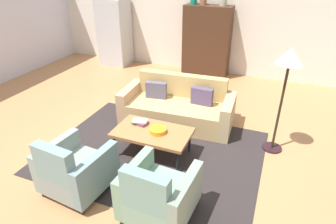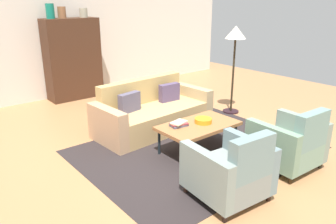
{
  "view_description": "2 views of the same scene",
  "coord_description": "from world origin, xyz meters",
  "px_view_note": "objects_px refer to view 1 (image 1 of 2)",
  "views": [
    {
      "loc": [
        1.81,
        -3.69,
        2.82
      ],
      "look_at": [
        0.22,
        0.26,
        0.54
      ],
      "focal_mm": 30.77,
      "sensor_mm": 36.0,
      "label": 1
    },
    {
      "loc": [
        -3.12,
        -3.52,
        2.22
      ],
      "look_at": [
        -0.13,
        0.15,
        0.59
      ],
      "focal_mm": 35.45,
      "sensor_mm": 36.0,
      "label": 2
    }
  ],
  "objects_px": {
    "fruit_bowl": "(158,130)",
    "vase_small": "(223,2)",
    "armchair_right": "(157,196)",
    "vase_round": "(203,0)",
    "refrigerator": "(115,32)",
    "floor_lamp": "(289,66)",
    "couch": "(178,107)",
    "armchair_left": "(74,171)",
    "coffee_table": "(152,133)",
    "book_stack": "(140,122)",
    "cabinet": "(207,41)"
  },
  "relations": [
    {
      "from": "fruit_bowl",
      "to": "vase_small",
      "type": "relative_size",
      "value": 1.31
    },
    {
      "from": "armchair_right",
      "to": "vase_round",
      "type": "relative_size",
      "value": 3.65
    },
    {
      "from": "refrigerator",
      "to": "floor_lamp",
      "type": "bearing_deg",
      "value": -31.58
    },
    {
      "from": "floor_lamp",
      "to": "couch",
      "type": "bearing_deg",
      "value": 170.3
    },
    {
      "from": "couch",
      "to": "refrigerator",
      "type": "height_order",
      "value": "refrigerator"
    },
    {
      "from": "couch",
      "to": "armchair_left",
      "type": "distance_m",
      "value": 2.43
    },
    {
      "from": "vase_small",
      "to": "coffee_table",
      "type": "bearing_deg",
      "value": -92.12
    },
    {
      "from": "fruit_bowl",
      "to": "book_stack",
      "type": "xyz_separation_m",
      "value": [
        -0.38,
        0.13,
        -0.0
      ]
    },
    {
      "from": "vase_round",
      "to": "vase_small",
      "type": "bearing_deg",
      "value": 0.0
    },
    {
      "from": "cabinet",
      "to": "armchair_left",
      "type": "bearing_deg",
      "value": -94.53
    },
    {
      "from": "cabinet",
      "to": "coffee_table",
      "type": "bearing_deg",
      "value": -86.95
    },
    {
      "from": "coffee_table",
      "to": "refrigerator",
      "type": "distance_m",
      "value": 4.8
    },
    {
      "from": "coffee_table",
      "to": "armchair_left",
      "type": "relative_size",
      "value": 1.36
    },
    {
      "from": "cabinet",
      "to": "vase_small",
      "type": "bearing_deg",
      "value": -0.77
    },
    {
      "from": "book_stack",
      "to": "vase_round",
      "type": "height_order",
      "value": "vase_round"
    },
    {
      "from": "vase_round",
      "to": "floor_lamp",
      "type": "distance_m",
      "value": 3.72
    },
    {
      "from": "fruit_bowl",
      "to": "floor_lamp",
      "type": "distance_m",
      "value": 2.14
    },
    {
      "from": "coffee_table",
      "to": "armchair_left",
      "type": "bearing_deg",
      "value": -117.46
    },
    {
      "from": "couch",
      "to": "coffee_table",
      "type": "distance_m",
      "value": 1.19
    },
    {
      "from": "armchair_left",
      "to": "vase_small",
      "type": "relative_size",
      "value": 4.39
    },
    {
      "from": "armchair_right",
      "to": "book_stack",
      "type": "distance_m",
      "value": 1.57
    },
    {
      "from": "armchair_right",
      "to": "vase_round",
      "type": "bearing_deg",
      "value": 103.96
    },
    {
      "from": "book_stack",
      "to": "vase_round",
      "type": "xyz_separation_m",
      "value": [
        -0.08,
        3.75,
        1.45
      ]
    },
    {
      "from": "coffee_table",
      "to": "floor_lamp",
      "type": "distance_m",
      "value": 2.25
    },
    {
      "from": "coffee_table",
      "to": "cabinet",
      "type": "xyz_separation_m",
      "value": [
        -0.21,
        3.88,
        0.5
      ]
    },
    {
      "from": "vase_round",
      "to": "floor_lamp",
      "type": "height_order",
      "value": "vase_round"
    },
    {
      "from": "book_stack",
      "to": "cabinet",
      "type": "bearing_deg",
      "value": 88.87
    },
    {
      "from": "couch",
      "to": "coffee_table",
      "type": "xyz_separation_m",
      "value": [
        0.01,
        -1.19,
        0.11
      ]
    },
    {
      "from": "cabinet",
      "to": "refrigerator",
      "type": "height_order",
      "value": "refrigerator"
    },
    {
      "from": "coffee_table",
      "to": "vase_round",
      "type": "distance_m",
      "value": 4.18
    },
    {
      "from": "couch",
      "to": "vase_round",
      "type": "height_order",
      "value": "vase_round"
    },
    {
      "from": "armchair_right",
      "to": "book_stack",
      "type": "relative_size",
      "value": 3.15
    },
    {
      "from": "coffee_table",
      "to": "refrigerator",
      "type": "height_order",
      "value": "refrigerator"
    },
    {
      "from": "armchair_left",
      "to": "cabinet",
      "type": "xyz_separation_m",
      "value": [
        0.4,
        5.05,
        0.56
      ]
    },
    {
      "from": "armchair_right",
      "to": "vase_round",
      "type": "height_order",
      "value": "vase_round"
    },
    {
      "from": "armchair_right",
      "to": "vase_round",
      "type": "distance_m",
      "value": 5.37
    },
    {
      "from": "book_stack",
      "to": "floor_lamp",
      "type": "distance_m",
      "value": 2.41
    },
    {
      "from": "coffee_table",
      "to": "vase_small",
      "type": "distance_m",
      "value": 4.16
    },
    {
      "from": "couch",
      "to": "coffee_table",
      "type": "relative_size",
      "value": 1.79
    },
    {
      "from": "armchair_left",
      "to": "vase_small",
      "type": "height_order",
      "value": "vase_small"
    },
    {
      "from": "armchair_right",
      "to": "vase_small",
      "type": "xyz_separation_m",
      "value": [
        -0.45,
        5.04,
        1.56
      ]
    },
    {
      "from": "armchair_left",
      "to": "vase_small",
      "type": "bearing_deg",
      "value": 86.8
    },
    {
      "from": "floor_lamp",
      "to": "cabinet",
      "type": "bearing_deg",
      "value": 123.65
    },
    {
      "from": "floor_lamp",
      "to": "book_stack",
      "type": "bearing_deg",
      "value": -160.04
    },
    {
      "from": "vase_round",
      "to": "floor_lamp",
      "type": "relative_size",
      "value": 0.14
    },
    {
      "from": "couch",
      "to": "vase_round",
      "type": "bearing_deg",
      "value": -85.9
    },
    {
      "from": "fruit_bowl",
      "to": "floor_lamp",
      "type": "bearing_deg",
      "value": 27.42
    },
    {
      "from": "vase_round",
      "to": "vase_small",
      "type": "distance_m",
      "value": 0.5
    },
    {
      "from": "vase_small",
      "to": "cabinet",
      "type": "bearing_deg",
      "value": 179.23
    },
    {
      "from": "vase_round",
      "to": "armchair_right",
      "type": "bearing_deg",
      "value": -79.3
    }
  ]
}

